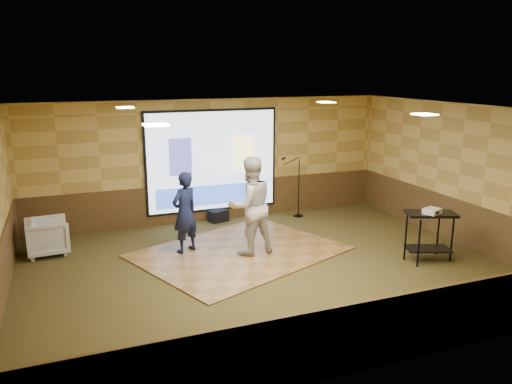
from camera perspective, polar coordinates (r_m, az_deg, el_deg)
name	(u,v)px	position (r m, az deg, el deg)	size (l,w,h in m)	color
ground	(265,269)	(9.59, 1.05, -8.78)	(9.00, 9.00, 0.00)	#2D3719
room_shell	(266,160)	(8.99, 1.11, 3.63)	(9.04, 7.04, 3.02)	tan
wainscot_back	(213,201)	(12.56, -4.95, -1.02)	(9.00, 0.04, 0.95)	#482C18
wainscot_front	(371,335)	(6.62, 12.98, -15.62)	(9.00, 0.04, 0.95)	#482C18
wainscot_left	(0,281)	(8.87, -27.20, -9.03)	(0.04, 7.00, 0.95)	#482C18
wainscot_right	(454,220)	(11.78, 21.71, -2.98)	(0.04, 7.00, 0.95)	#482C18
projector_screen	(213,162)	(12.30, -4.99, 3.44)	(3.32, 0.06, 2.52)	black
downlight_nw	(125,108)	(10.08, -14.73, 9.32)	(0.32, 0.32, 0.02)	#FFEABF
downlight_ne	(326,102)	(11.45, 8.03, 10.13)	(0.32, 0.32, 0.02)	#FFEABF
downlight_sw	(156,125)	(6.82, -11.39, 7.52)	(0.32, 0.32, 0.02)	#FFEABF
downlight_se	(425,114)	(8.72, 18.70, 8.40)	(0.32, 0.32, 0.02)	#FFEABF
dance_floor	(240,252)	(10.39, -1.86, -6.86)	(3.90, 2.97, 0.03)	olive
player_left	(185,212)	(10.23, -8.14, -2.32)	(0.61, 0.40, 1.67)	#131B3E
player_right	(250,206)	(10.00, -0.66, -1.59)	(0.97, 0.76, 2.00)	beige
av_table	(430,227)	(10.33, 19.24, -3.77)	(0.94, 0.50, 0.99)	black
projector	(432,211)	(10.15, 19.49, -2.07)	(0.31, 0.26, 0.10)	silver
mic_stand	(297,198)	(12.77, 4.66, -0.67)	(0.62, 0.25, 1.58)	black
banquet_chair	(48,236)	(11.06, -22.70, -4.71)	(0.79, 0.82, 0.74)	gray
duffel_bag	(218,216)	(12.45, -4.33, -2.73)	(0.45, 0.30, 0.28)	black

